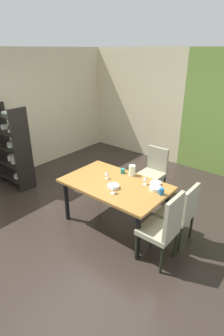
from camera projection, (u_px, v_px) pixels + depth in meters
ground_plane at (92, 217)px, 4.52m from camera, size 5.23×6.25×0.02m
back_panel_interior at (136, 103)px, 6.85m from camera, size 2.69×0.10×2.67m
left_interior_panel at (0, 117)px, 5.44m from camera, size 0.10×6.25×2.67m
dining_table at (115, 188)px, 4.05m from camera, size 1.61×0.99×0.76m
chair_right_far at (181, 211)px, 3.72m from camera, size 0.44×0.44×0.95m
chair_head_far at (154, 170)px, 4.97m from camera, size 0.44×0.45×0.96m
chair_right_near at (164, 227)px, 3.34m from camera, size 0.44×0.44×1.05m
display_shelf at (12, 147)px, 5.26m from camera, size 0.82×0.37×1.67m
wine_glass_corner at (145, 179)px, 3.94m from camera, size 0.07×0.07×0.14m
wine_glass_south at (107, 173)px, 4.12m from camera, size 0.06×0.06×0.13m
wine_glass_near_window at (113, 187)px, 3.69m from camera, size 0.07×0.07×0.14m
serving_bowl_rear at (155, 188)px, 3.82m from camera, size 0.17×0.17×0.05m
serving_bowl_east at (156, 183)px, 3.98m from camera, size 0.17×0.17×0.04m
serving_bowl_north at (113, 186)px, 3.87m from camera, size 0.17×0.17×0.05m
cup_right at (123, 171)px, 4.32m from camera, size 0.07×0.07×0.08m
cup_west at (162, 191)px, 3.69m from camera, size 0.07×0.07×0.10m
pitcher_center at (132, 170)px, 4.23m from camera, size 0.12×0.11×0.18m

